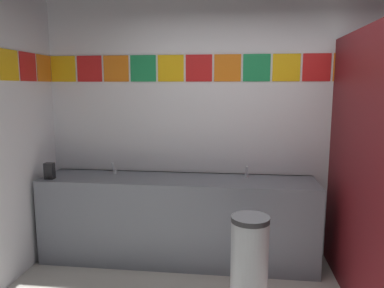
% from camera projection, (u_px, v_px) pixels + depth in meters
% --- Properties ---
extents(wall_back, '(4.36, 0.09, 2.83)m').
position_uv_depth(wall_back, '(255.00, 120.00, 3.79)').
color(wall_back, silver).
rests_on(wall_back, ground_plane).
extents(vanity_counter, '(2.73, 0.57, 0.86)m').
position_uv_depth(vanity_counter, '(178.00, 219.00, 3.71)').
color(vanity_counter, slate).
rests_on(vanity_counter, ground_plane).
extents(faucet_left, '(0.04, 0.10, 0.14)m').
position_uv_depth(faucet_left, '(114.00, 169.00, 3.81)').
color(faucet_left, silver).
rests_on(faucet_left, vanity_counter).
extents(faucet_right, '(0.04, 0.10, 0.14)m').
position_uv_depth(faucet_right, '(247.00, 173.00, 3.65)').
color(faucet_right, silver).
rests_on(faucet_right, vanity_counter).
extents(soap_dispenser, '(0.09, 0.09, 0.16)m').
position_uv_depth(soap_dispenser, '(50.00, 171.00, 3.62)').
color(soap_dispenser, black).
rests_on(soap_dispenser, vanity_counter).
extents(trash_bin, '(0.30, 0.30, 0.78)m').
position_uv_depth(trash_bin, '(249.00, 265.00, 2.84)').
color(trash_bin, '#999EA3').
rests_on(trash_bin, ground_plane).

